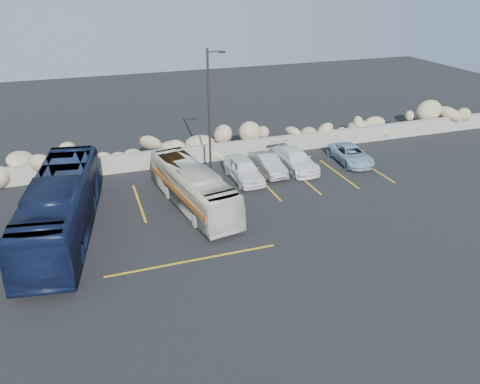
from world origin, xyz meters
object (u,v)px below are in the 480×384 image
object	(u,v)px
lamppost	(210,111)
vintage_bus	(193,187)
car_c	(295,160)
car_d	(351,155)
tour_coach	(61,207)
car_b	(268,164)
car_a	(244,169)

from	to	relation	value
lamppost	vintage_bus	size ratio (longest dim) A/B	0.94
car_c	car_d	xyz separation A→B (m)	(4.16, -0.24, -0.08)
tour_coach	car_d	bearing A→B (deg)	20.97
car_b	car_d	bearing A→B (deg)	-4.13
tour_coach	car_d	world-z (taller)	tour_coach
car_a	car_d	bearing A→B (deg)	1.41
car_a	car_c	bearing A→B (deg)	7.76
tour_coach	car_b	size ratio (longest dim) A/B	2.97
car_b	lamppost	bearing A→B (deg)	164.77
tour_coach	car_a	bearing A→B (deg)	27.16
car_c	car_d	size ratio (longest dim) A/B	1.08
lamppost	car_a	xyz separation A→B (m)	(1.74, -1.37, -3.59)
lamppost	car_c	xyz separation A→B (m)	(5.58, -0.77, -3.64)
car_b	car_a	bearing A→B (deg)	-166.03
car_d	tour_coach	bearing A→B (deg)	-163.86
lamppost	car_d	world-z (taller)	lamppost
lamppost	tour_coach	bearing A→B (deg)	-152.08
car_a	car_c	distance (m)	3.89
lamppost	tour_coach	xyz separation A→B (m)	(-9.07, -4.81, -2.75)
lamppost	car_b	distance (m)	5.22
lamppost	tour_coach	size ratio (longest dim) A/B	0.72
lamppost	car_b	world-z (taller)	lamppost
car_b	car_c	xyz separation A→B (m)	(1.96, 0.06, 0.04)
car_c	vintage_bus	bearing A→B (deg)	-161.10
vintage_bus	car_d	distance (m)	12.30
car_a	car_b	distance (m)	1.96
tour_coach	car_a	xyz separation A→B (m)	(10.81, 3.43, -0.84)
tour_coach	car_a	size ratio (longest dim) A/B	2.69
vintage_bus	car_d	xyz separation A→B (m)	(11.92, 2.97, -0.61)
vintage_bus	tour_coach	size ratio (longest dim) A/B	0.77
lamppost	car_a	distance (m)	4.22
lamppost	vintage_bus	distance (m)	5.50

